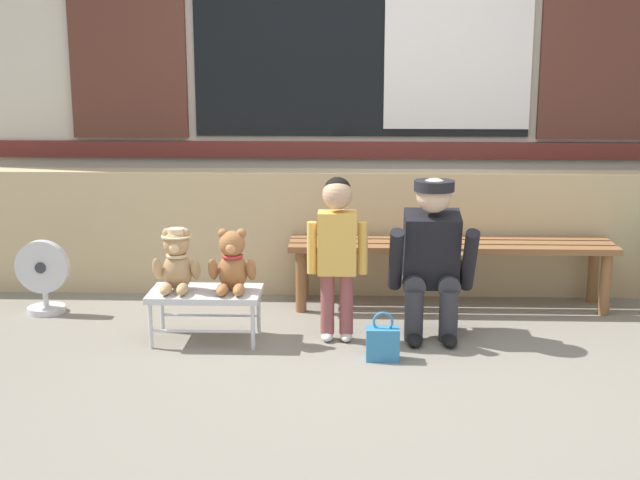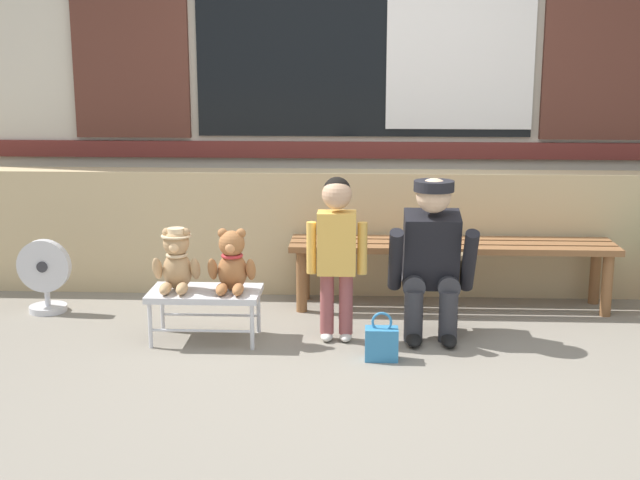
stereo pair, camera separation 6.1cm
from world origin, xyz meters
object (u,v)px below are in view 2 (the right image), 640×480
object	(u,v)px
adult_crouching	(433,257)
handbag_on_ground	(382,343)
child_standing	(337,241)
teddy_bear_plain	(232,263)
small_display_bench	(205,296)
teddy_bear_with_hat	(177,261)
floor_fan	(45,276)
wooden_bench_long	(452,252)

from	to	relation	value
adult_crouching	handbag_on_ground	size ratio (longest dim) A/B	3.49
child_standing	adult_crouching	distance (m)	0.58
teddy_bear_plain	handbag_on_ground	distance (m)	0.97
small_display_bench	child_standing	bearing A→B (deg)	3.19
small_display_bench	adult_crouching	bearing A→B (deg)	5.71
handbag_on_ground	child_standing	bearing A→B (deg)	128.50
teddy_bear_with_hat	handbag_on_ground	world-z (taller)	teddy_bear_with_hat
teddy_bear_with_hat	adult_crouching	world-z (taller)	adult_crouching
floor_fan	adult_crouching	bearing A→B (deg)	-8.42
teddy_bear_with_hat	adult_crouching	xyz separation A→B (m)	(1.48, 0.13, 0.01)
teddy_bear_plain	adult_crouching	distance (m)	1.16
teddy_bear_plain	floor_fan	world-z (taller)	teddy_bear_plain
wooden_bench_long	handbag_on_ground	world-z (taller)	wooden_bench_long
child_standing	handbag_on_ground	size ratio (longest dim) A/B	3.52
small_display_bench	floor_fan	size ratio (longest dim) A/B	1.33
adult_crouching	floor_fan	world-z (taller)	adult_crouching
teddy_bear_plain	handbag_on_ground	bearing A→B (deg)	-18.20
child_standing	floor_fan	distance (m)	1.97
floor_fan	teddy_bear_with_hat	bearing A→B (deg)	-26.92
small_display_bench	adult_crouching	xyz separation A→B (m)	(1.32, 0.13, 0.21)
wooden_bench_long	floor_fan	world-z (taller)	floor_fan
teddy_bear_plain	adult_crouching	size ratio (longest dim) A/B	0.38
floor_fan	teddy_bear_plain	bearing A→B (deg)	-20.91
wooden_bench_long	child_standing	distance (m)	1.03
teddy_bear_with_hat	handbag_on_ground	size ratio (longest dim) A/B	1.34
small_display_bench	handbag_on_ground	size ratio (longest dim) A/B	2.35
adult_crouching	floor_fan	size ratio (longest dim) A/B	1.98
handbag_on_ground	adult_crouching	bearing A→B (deg)	53.79
wooden_bench_long	floor_fan	size ratio (longest dim) A/B	4.37
teddy_bear_with_hat	teddy_bear_plain	distance (m)	0.32
child_standing	adult_crouching	bearing A→B (deg)	9.12
wooden_bench_long	child_standing	xyz separation A→B (m)	(-0.73, -0.69, 0.22)
teddy_bear_plain	child_standing	size ratio (longest dim) A/B	0.38
teddy_bear_with_hat	child_standing	xyz separation A→B (m)	(0.92, 0.04, 0.12)
small_display_bench	teddy_bear_with_hat	bearing A→B (deg)	179.23
teddy_bear_plain	child_standing	bearing A→B (deg)	3.90
teddy_bear_plain	floor_fan	size ratio (longest dim) A/B	0.76
teddy_bear_with_hat	child_standing	bearing A→B (deg)	2.50
handbag_on_ground	teddy_bear_with_hat	bearing A→B (deg)	166.51
teddy_bear_with_hat	teddy_bear_plain	xyz separation A→B (m)	(0.32, -0.00, -0.01)
handbag_on_ground	floor_fan	xyz separation A→B (m)	(-2.14, 0.77, 0.14)
teddy_bear_with_hat	handbag_on_ground	distance (m)	1.27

